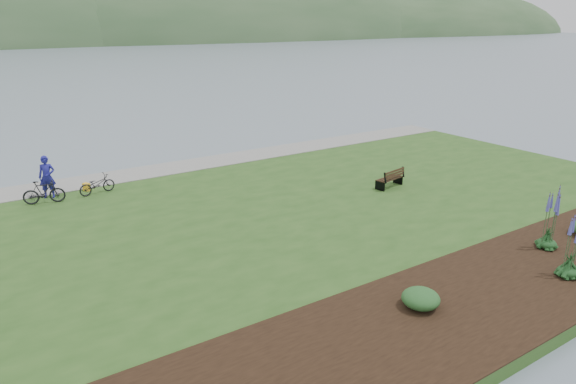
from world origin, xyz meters
The scene contains 13 objects.
ground centered at (0.00, 0.00, 0.00)m, with size 600.00×600.00×0.00m, color slate.
lawn centered at (0.00, -2.00, 0.20)m, with size 34.00×20.00×0.40m, color #284E1B.
shoreline_path centered at (0.00, 6.90, 0.42)m, with size 34.00×2.20×0.03m, color gray.
garden_bed centered at (3.00, -9.80, 0.42)m, with size 24.00×4.40×0.04m, color black.
far_hillside centered at (20.00, 170.00, 0.00)m, with size 580.00×80.00×38.00m, color #335530, non-canonical shape.
park_bench centered at (5.73, -1.48, 0.84)m, with size 1.51×0.84×0.89m.
person centered at (-7.29, 5.51, 1.46)m, with size 0.77×0.53×2.12m, color navy.
bicycle_a centered at (-5.47, 4.90, 0.81)m, with size 1.58×0.55×0.83m, color black.
bicycle_b centered at (-7.59, 4.80, 0.89)m, with size 1.61×0.47×0.97m, color black.
pannier centered at (-5.77, 5.59, 0.57)m, with size 0.20×0.31×0.34m, color yellow.
echium_0 centered at (4.04, -10.52, 1.37)m, with size 0.62×0.62×2.17m.
echium_1 centered at (5.38, -9.05, 1.47)m, with size 0.62×0.62×2.39m.
shrub_0 centered at (-0.85, -9.32, 0.69)m, with size 1.00×1.00×0.50m, color #1E4C21.
Camera 1 is at (-10.21, -17.20, 7.58)m, focal length 32.00 mm.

